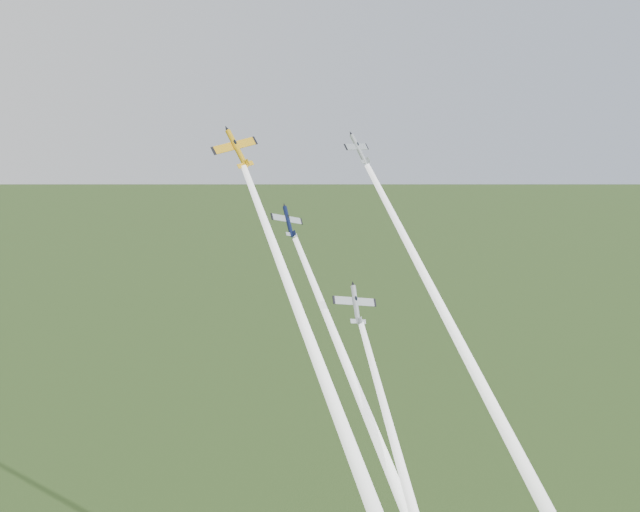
# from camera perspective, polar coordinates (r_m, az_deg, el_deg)

# --- Properties ---
(plane_yellow) EXTENTS (9.71, 6.14, 8.91)m
(plane_yellow) POSITION_cam_1_polar(r_m,az_deg,el_deg) (127.27, -5.94, 7.63)
(plane_yellow) COLOR yellow
(smoke_trail_yellow) EXTENTS (4.97, 35.31, 52.37)m
(smoke_trail_yellow) POSITION_cam_1_polar(r_m,az_deg,el_deg) (118.50, -0.52, -6.57)
(smoke_trail_yellow) COLOR white
(plane_navy) EXTENTS (8.03, 5.66, 7.97)m
(plane_navy) POSITION_cam_1_polar(r_m,az_deg,el_deg) (135.90, -2.28, 2.49)
(plane_navy) COLOR #0D163C
(smoke_trail_navy) EXTENTS (6.90, 39.55, 59.00)m
(smoke_trail_navy) POSITION_cam_1_polar(r_m,az_deg,el_deg) (130.89, 3.87, -12.36)
(smoke_trail_navy) COLOR white
(plane_silver_right) EXTENTS (8.06, 6.89, 6.88)m
(plane_silver_right) POSITION_cam_1_polar(r_m,az_deg,el_deg) (140.91, 2.75, 7.62)
(plane_silver_right) COLOR #B4BDC3
(smoke_trail_silver_right) EXTENTS (14.18, 36.59, 56.25)m
(smoke_trail_silver_right) POSITION_cam_1_polar(r_m,az_deg,el_deg) (137.28, 9.59, -5.49)
(smoke_trail_silver_right) COLOR white
(plane_silver_low) EXTENTS (9.99, 6.60, 8.92)m
(plane_silver_low) POSITION_cam_1_polar(r_m,az_deg,el_deg) (130.92, 2.55, -3.45)
(plane_silver_low) COLOR #B2BAC1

